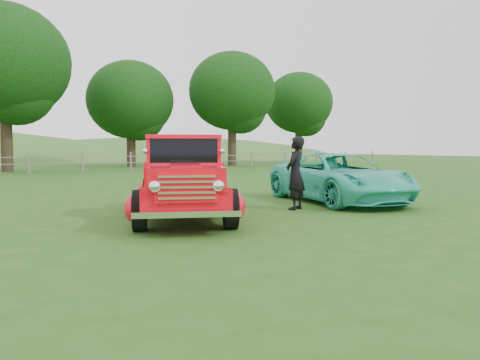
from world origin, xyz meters
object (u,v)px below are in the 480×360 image
tree_mid_east (232,91)px  man (295,173)px  tree_near_west (4,62)px  red_pickup (184,181)px  tree_far_east (299,103)px  teal_sedan (339,178)px  tree_near_east (130,100)px

tree_mid_east → man: tree_mid_east is taller
tree_near_west → red_pickup: (2.48, -23.38, -6.00)m
tree_near_west → tree_mid_east: tree_near_west is taller
tree_far_east → teal_sedan: tree_far_east is taller
tree_near_west → teal_sedan: (7.37, -22.71, -6.12)m
tree_mid_east → tree_near_west: bearing=-173.3°
tree_mid_east → teal_sedan: 27.09m
tree_near_east → tree_mid_east: bearing=-14.0°
tree_mid_east → man: 28.47m
tree_near_east → man: (-3.63, -27.44, -4.36)m
tree_near_east → tree_mid_east: tree_mid_east is taller
tree_far_east → teal_sedan: bearing=-123.9°
tree_far_east → man: (-20.63, -28.44, -4.97)m
red_pickup → teal_sedan: size_ratio=1.08×
tree_near_east → tree_far_east: tree_far_east is taller
tree_near_west → tree_mid_east: 17.13m
man → tree_near_west: bearing=-110.1°
tree_near_east → tree_mid_east: 8.30m
tree_near_east → teal_sedan: size_ratio=1.70×
tree_near_west → tree_far_east: 26.49m
tree_mid_east → tree_far_east: (9.00, 3.00, -0.31)m
tree_mid_east → red_pickup: tree_mid_east is taller
tree_mid_east → tree_far_east: 9.49m
tree_near_west → tree_mid_east: (17.00, 2.00, -0.62)m
tree_far_east → tree_near_east: bearing=-176.6°
tree_near_east → tree_mid_east: size_ratio=0.88×
tree_mid_east → red_pickup: bearing=-119.8°
tree_mid_east → man: (-11.63, -25.44, -5.28)m
tree_near_west → red_pickup: bearing=-83.9°
tree_near_east → teal_sedan: bearing=-93.5°
tree_mid_east → tree_far_east: bearing=18.4°
red_pickup → tree_near_west: bearing=116.5°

